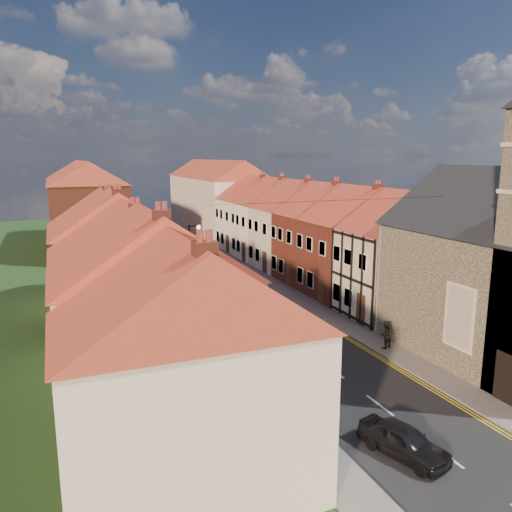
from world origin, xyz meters
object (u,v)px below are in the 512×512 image
at_px(car_far, 171,261).
at_px(pedestrian_right, 385,334).
at_px(lamppost, 191,260).
at_px(car_mid, 173,267).
at_px(car_distant, 139,229).
at_px(car_near, 404,441).

relative_size(car_far, pedestrian_right, 2.49).
relative_size(lamppost, pedestrian_right, 3.65).
bearing_deg(car_mid, lamppost, -77.32).
height_order(car_distant, pedestrian_right, pedestrian_right).
xyz_separation_m(lamppost, pedestrian_right, (8.05, -12.61, -2.60)).
bearing_deg(lamppost, car_far, 83.82).
bearing_deg(car_near, car_distant, 72.54).
distance_m(lamppost, car_distant, 38.17).
bearing_deg(lamppost, car_distant, 86.52).
relative_size(car_near, car_far, 0.87).
height_order(car_near, car_mid, car_mid).
distance_m(lamppost, car_near, 21.81).
bearing_deg(pedestrian_right, lamppost, -70.55).
height_order(car_near, car_far, car_near).
bearing_deg(pedestrian_right, car_distant, -96.64).
xyz_separation_m(car_mid, car_distant, (1.47, 27.91, -0.12)).
bearing_deg(car_far, car_near, -100.24).
bearing_deg(car_distant, car_far, -89.62).
xyz_separation_m(car_near, car_mid, (-1.47, 31.58, 0.18)).
height_order(lamppost, car_distant, lamppost).
distance_m(car_mid, car_distant, 27.95).
height_order(car_mid, car_distant, car_mid).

